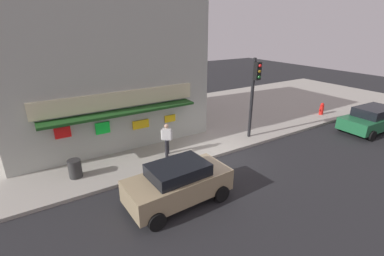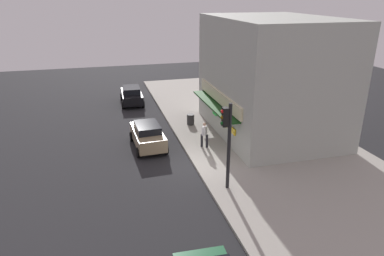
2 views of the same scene
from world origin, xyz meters
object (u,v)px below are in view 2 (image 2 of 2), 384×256
(parked_car_tan, at_px, (148,135))
(parked_car_black, at_px, (132,95))
(traffic_light, at_px, (227,135))
(pedestrian, at_px, (204,134))
(trash_can, at_px, (191,119))

(parked_car_tan, xyz_separation_m, parked_car_black, (-10.19, 0.03, -0.03))
(traffic_light, height_order, parked_car_black, traffic_light)
(pedestrian, distance_m, parked_car_black, 12.01)
(trash_can, relative_size, pedestrian, 0.48)
(pedestrian, relative_size, parked_car_tan, 0.42)
(traffic_light, xyz_separation_m, parked_car_tan, (-6.56, -3.04, -2.25))
(trash_can, xyz_separation_m, parked_car_tan, (3.03, -3.73, 0.28))
(traffic_light, bearing_deg, parked_car_black, -169.82)
(pedestrian, height_order, parked_car_black, pedestrian)
(pedestrian, relative_size, parked_car_black, 0.41)
(trash_can, bearing_deg, pedestrian, -2.97)
(parked_car_tan, distance_m, parked_car_black, 10.19)
(pedestrian, bearing_deg, traffic_light, -5.05)
(parked_car_black, bearing_deg, traffic_light, 10.18)
(parked_car_tan, bearing_deg, traffic_light, 24.83)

